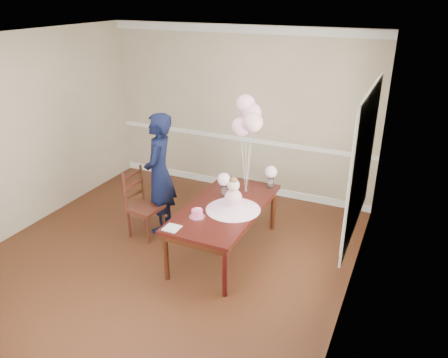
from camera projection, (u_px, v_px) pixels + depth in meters
floor at (161, 262)px, 5.54m from camera, size 4.50×5.00×0.00m
ceiling at (145, 41)px, 4.46m from camera, size 4.50×5.00×0.02m
wall_back at (238, 112)px, 7.09m from camera, size 4.50×0.02×2.70m
wall_left at (12, 138)px, 5.86m from camera, size 0.02×5.00×2.70m
wall_right at (355, 199)px, 4.15m from camera, size 0.02×5.00×2.70m
chair_rail_trim at (238, 138)px, 7.26m from camera, size 4.50×0.02×0.07m
crown_molding at (239, 29)px, 6.57m from camera, size 4.50×0.02×0.12m
baseboard_trim at (237, 184)px, 7.59m from camera, size 4.50×0.02×0.12m
window_frame at (363, 162)px, 4.49m from camera, size 0.02×1.66×1.56m
window_blinds at (361, 162)px, 4.50m from camera, size 0.01×1.50×1.40m
dining_table_top at (225, 207)px, 5.51m from camera, size 0.90×1.80×0.04m
table_apron at (225, 212)px, 5.54m from camera, size 0.81×1.71×0.09m
table_leg_fl at (166, 256)px, 5.10m from camera, size 0.06×0.06×0.63m
table_leg_fr at (225, 272)px, 4.81m from camera, size 0.06×0.06×0.63m
table_leg_bl at (225, 199)px, 6.48m from camera, size 0.06×0.06×0.63m
table_leg_br at (273, 209)px, 6.19m from camera, size 0.06×0.06×0.63m
baby_skirt at (233, 206)px, 5.39m from camera, size 0.68×0.68×0.09m
baby_torso at (233, 198)px, 5.35m from camera, size 0.22×0.22×0.22m
baby_head at (233, 185)px, 5.28m from camera, size 0.15×0.15×0.15m
baby_hair at (233, 181)px, 5.26m from camera, size 0.11×0.11×0.11m
cake_platter at (197, 217)px, 5.23m from camera, size 0.20×0.20×0.01m
birthday_cake at (197, 213)px, 5.21m from camera, size 0.13×0.13×0.09m
cake_flower_a at (197, 209)px, 5.19m from camera, size 0.03×0.03×0.03m
cake_flower_b at (200, 209)px, 5.19m from camera, size 0.03×0.03×0.03m
rose_vase_near at (224, 191)px, 5.75m from camera, size 0.09×0.09×0.14m
roses_near at (224, 179)px, 5.68m from camera, size 0.17×0.17×0.17m
rose_vase_far at (270, 183)px, 5.98m from camera, size 0.09×0.09×0.14m
roses_far at (271, 172)px, 5.91m from camera, size 0.17×0.17×0.17m
napkin at (172, 228)px, 4.98m from camera, size 0.18×0.18×0.01m
balloon_weight at (246, 191)px, 5.87m from camera, size 0.04×0.04×0.02m
balloon_a at (241, 127)px, 5.55m from camera, size 0.25×0.25×0.25m
balloon_b at (253, 123)px, 5.41m from camera, size 0.25×0.25×0.25m
balloon_c at (252, 112)px, 5.51m from camera, size 0.25×0.25×0.25m
balloon_d at (246, 104)px, 5.53m from camera, size 0.25×0.25×0.25m
balloon_ribbon_a at (243, 165)px, 5.74m from camera, size 0.08×0.00×0.75m
balloon_ribbon_b at (249, 163)px, 5.67m from camera, size 0.09×0.05×0.84m
balloon_ribbon_c at (249, 158)px, 5.72m from camera, size 0.02×0.09×0.93m
balloon_ribbon_d at (246, 154)px, 5.73m from camera, size 0.07×0.09×1.02m
dining_chair_seat at (145, 208)px, 5.99m from camera, size 0.46×0.46×0.05m
chair_leg_fl at (129, 224)px, 6.03m from camera, size 0.04×0.04×0.40m
chair_leg_fr at (148, 230)px, 5.87m from camera, size 0.04×0.04×0.40m
chair_leg_bl at (145, 214)px, 6.29m from camera, size 0.04×0.04×0.40m
chair_leg_br at (164, 220)px, 6.13m from camera, size 0.04×0.04×0.40m
chair_back_post_l at (125, 191)px, 5.84m from camera, size 0.04×0.04×0.53m
chair_back_post_r at (142, 183)px, 6.11m from camera, size 0.04×0.04×0.53m
chair_slat_low at (134, 194)px, 6.02m from camera, size 0.07×0.38×0.05m
chair_slat_mid at (133, 184)px, 5.96m from camera, size 0.07×0.38×0.05m
chair_slat_top at (132, 174)px, 5.90m from camera, size 0.07×0.38×0.05m
woman at (159, 173)px, 6.01m from camera, size 0.57×0.71×1.70m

